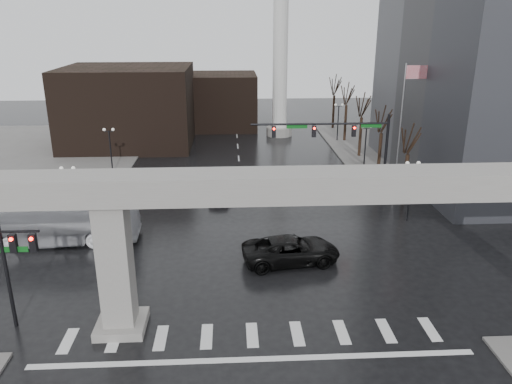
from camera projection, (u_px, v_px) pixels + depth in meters
ground at (251, 324)px, 27.34m from camera, size 160.00×160.00×0.00m
sidewalk_ne at (445, 151)px, 62.54m from camera, size 28.00×36.00×0.15m
sidewalk_nw at (22, 156)px, 59.93m from camera, size 28.00×36.00×0.15m
elevated_guideway at (276, 207)px, 25.13m from camera, size 48.00×2.60×8.70m
building_far_left at (129, 106)px, 64.55m from camera, size 16.00×14.00×10.00m
building_far_mid at (223, 101)px, 74.91m from camera, size 10.00×10.00×8.00m
smokestack at (281, 37)px, 66.56m from camera, size 3.60×3.60×30.00m
signal_mast_arm at (344, 139)px, 43.57m from camera, size 12.12×0.43×8.00m
signal_left_pole at (15, 259)px, 25.85m from camera, size 2.30×0.30×6.00m
flagpole_assembly at (405, 112)px, 46.34m from camera, size 2.06×0.12×12.00m
lamp_right_0 at (411, 181)px, 40.06m from camera, size 1.22×0.32×5.11m
lamp_right_1 at (366, 140)px, 53.25m from camera, size 1.22×0.32×5.11m
lamp_right_2 at (338, 116)px, 66.44m from camera, size 1.22×0.32×5.11m
lamp_left_0 at (70, 187)px, 38.70m from camera, size 1.22×0.32×5.11m
lamp_left_1 at (110, 143)px, 51.89m from camera, size 1.22×0.32×5.11m
lamp_left_2 at (134, 118)px, 65.08m from camera, size 1.22×0.32×5.11m
tree_right_0 at (406, 174)px, 44.12m from camera, size 1.09×1.58×7.50m
tree_right_1 at (380, 150)px, 51.64m from camera, size 1.09×1.61×7.67m
tree_right_2 at (361, 133)px, 59.15m from camera, size 1.10×1.63×7.85m
tree_right_3 at (346, 119)px, 66.67m from camera, size 1.11×1.66×8.02m
tree_right_4 at (334, 109)px, 74.18m from camera, size 1.12×1.69×8.19m
pickup_truck at (291, 250)px, 33.93m from camera, size 6.98×3.93×1.84m
city_bus at (48, 220)px, 36.69m from camera, size 13.13×3.64×3.62m
far_car at (221, 188)px, 46.51m from camera, size 2.49×4.97×1.63m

